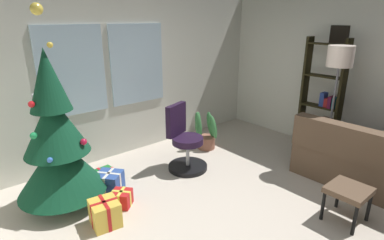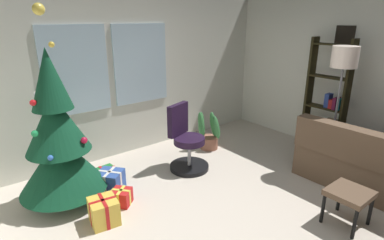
{
  "view_description": "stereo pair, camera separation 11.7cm",
  "coord_description": "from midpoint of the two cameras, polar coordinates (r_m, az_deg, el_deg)",
  "views": [
    {
      "loc": [
        -2.3,
        -1.58,
        2.08
      ],
      "look_at": [
        -0.14,
        0.95,
        0.96
      ],
      "focal_mm": 28.5,
      "sensor_mm": 36.0,
      "label": 1
    },
    {
      "loc": [
        -2.21,
        -1.66,
        2.08
      ],
      "look_at": [
        -0.14,
        0.95,
        0.96
      ],
      "focal_mm": 28.5,
      "sensor_mm": 36.0,
      "label": 2
    }
  ],
  "objects": [
    {
      "name": "holiday_tree",
      "position": [
        3.73,
        -24.74,
        -4.07
      ],
      "size": [
        0.98,
        0.98,
        2.22
      ],
      "color": "#4C331E",
      "rests_on": "ground_plane"
    },
    {
      "name": "couch",
      "position": [
        4.62,
        31.5,
        -6.93
      ],
      "size": [
        1.61,
        1.76,
        0.85
      ],
      "color": "brown",
      "rests_on": "ground_plane"
    },
    {
      "name": "potted_plant",
      "position": [
        5.04,
        2.01,
        -2.56
      ],
      "size": [
        0.37,
        0.47,
        0.64
      ],
      "color": "#8D5743",
      "rests_on": "ground_plane"
    },
    {
      "name": "floor_lamp",
      "position": [
        4.57,
        25.12,
        9.06
      ],
      "size": [
        0.34,
        0.34,
        1.73
      ],
      "color": "slate",
      "rests_on": "ground_plane"
    },
    {
      "name": "ground_plane",
      "position": [
        3.5,
        11.61,
        -19.29
      ],
      "size": [
        5.01,
        5.13,
        0.1
      ],
      "primitive_type": "cube",
      "color": "beige"
    },
    {
      "name": "gift_box_gold",
      "position": [
        3.47,
        -16.94,
        -16.34
      ],
      "size": [
        0.31,
        0.33,
        0.28
      ],
      "color": "gold",
      "rests_on": "ground_plane"
    },
    {
      "name": "gift_box_blue",
      "position": [
        4.03,
        -16.03,
        -11.16
      ],
      "size": [
        0.4,
        0.41,
        0.26
      ],
      "color": "#2D4C99",
      "rests_on": "ground_plane"
    },
    {
      "name": "gift_box_red",
      "position": [
        3.74,
        -13.93,
        -14.08
      ],
      "size": [
        0.29,
        0.29,
        0.19
      ],
      "color": "red",
      "rests_on": "ground_plane"
    },
    {
      "name": "wall_right_with_frames",
      "position": [
        5.14,
        30.73,
        6.99
      ],
      "size": [
        0.12,
        5.13,
        2.54
      ],
      "color": "silver",
      "rests_on": "ground_plane"
    },
    {
      "name": "gift_box_green",
      "position": [
        4.24,
        -17.03,
        -10.24
      ],
      "size": [
        0.33,
        0.29,
        0.19
      ],
      "color": "#1E722D",
      "rests_on": "ground_plane"
    },
    {
      "name": "office_chair",
      "position": [
        4.34,
        -2.18,
        -4.65
      ],
      "size": [
        0.56,
        0.56,
        0.94
      ],
      "color": "black",
      "rests_on": "ground_plane"
    },
    {
      "name": "footstool",
      "position": [
        3.64,
        26.39,
        -12.1
      ],
      "size": [
        0.41,
        0.39,
        0.4
      ],
      "color": "brown",
      "rests_on": "ground_plane"
    },
    {
      "name": "bookshelf",
      "position": [
        5.24,
        22.41,
        2.94
      ],
      "size": [
        0.18,
        0.64,
        1.8
      ],
      "color": "black",
      "rests_on": "ground_plane"
    },
    {
      "name": "wall_back_with_windows",
      "position": [
        4.86,
        -12.6,
        8.66
      ],
      "size": [
        5.01,
        0.12,
        2.54
      ],
      "color": "silver",
      "rests_on": "ground_plane"
    }
  ]
}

